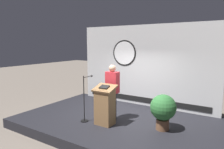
{
  "coord_description": "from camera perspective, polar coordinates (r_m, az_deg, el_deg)",
  "views": [
    {
      "loc": [
        3.14,
        -5.4,
        2.69
      ],
      "look_at": [
        -0.16,
        -0.2,
        1.76
      ],
      "focal_mm": 32.61,
      "sensor_mm": 36.0,
      "label": 1
    }
  ],
  "objects": [
    {
      "name": "stage_platform",
      "position": [
        6.75,
        2.12,
        -13.55
      ],
      "size": [
        6.4,
        4.0,
        0.3
      ],
      "primitive_type": "cube",
      "color": "black",
      "rests_on": "ground"
    },
    {
      "name": "potted_plant",
      "position": [
        5.9,
        14.13,
        -9.34
      ],
      "size": [
        0.72,
        0.72,
        1.01
      ],
      "color": "brown",
      "rests_on": "stage_platform"
    },
    {
      "name": "banner_display",
      "position": [
        7.95,
        8.83,
        2.4
      ],
      "size": [
        5.52,
        0.12,
        3.11
      ],
      "color": "silver",
      "rests_on": "stage_platform"
    },
    {
      "name": "podium",
      "position": [
        6.11,
        -2.04,
        -8.69
      ],
      "size": [
        0.64,
        0.49,
        1.2
      ],
      "color": "olive",
      "rests_on": "stage_platform"
    },
    {
      "name": "speaker_person",
      "position": [
        6.43,
        0.11,
        -4.84
      ],
      "size": [
        0.4,
        0.26,
        1.76
      ],
      "color": "black",
      "rests_on": "stage_platform"
    },
    {
      "name": "ground_plane",
      "position": [
        6.81,
        2.11,
        -14.72
      ],
      "size": [
        40.0,
        40.0,
        0.0
      ],
      "primitive_type": "plane",
      "color": "#6B6056"
    },
    {
      "name": "microphone_stand",
      "position": [
        6.44,
        -7.49,
        -8.52
      ],
      "size": [
        0.24,
        0.55,
        1.43
      ],
      "color": "black",
      "rests_on": "stage_platform"
    }
  ]
}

